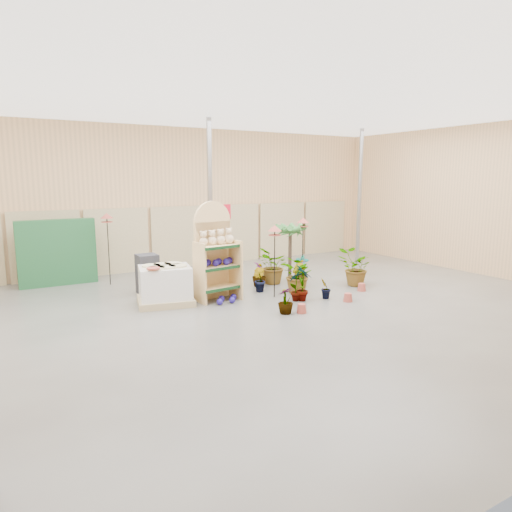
% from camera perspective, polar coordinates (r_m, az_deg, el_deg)
% --- Properties ---
extents(room, '(15.20, 12.10, 4.70)m').
position_cam_1_polar(room, '(10.44, 0.21, 5.96)').
color(room, '#585754').
rests_on(room, ground).
extents(display_shelf, '(1.06, 0.75, 2.37)m').
position_cam_1_polar(display_shelf, '(10.96, -5.19, 0.13)').
color(display_shelf, '#E1BA7B').
rests_on(display_shelf, ground).
extents(teddy_bears, '(0.88, 0.23, 0.37)m').
position_cam_1_polar(teddy_bears, '(10.81, -4.83, 2.23)').
color(teddy_bears, beige).
rests_on(teddy_bears, display_shelf).
extents(gazing_balls_shelf, '(0.87, 0.30, 0.17)m').
position_cam_1_polar(gazing_balls_shelf, '(10.86, -4.88, -0.77)').
color(gazing_balls_shelf, navy).
rests_on(gazing_balls_shelf, display_shelf).
extents(gazing_balls_floor, '(0.63, 0.39, 0.15)m').
position_cam_1_polar(gazing_balls_floor, '(10.82, -3.68, -5.43)').
color(gazing_balls_floor, navy).
rests_on(gazing_balls_floor, ground).
extents(pallet_stack, '(1.45, 1.29, 0.93)m').
position_cam_1_polar(pallet_stack, '(10.78, -11.28, -3.60)').
color(pallet_stack, tan).
rests_on(pallet_stack, ground).
extents(charcoal_planters, '(0.50, 0.50, 1.00)m').
position_cam_1_polar(charcoal_planters, '(11.89, -13.41, -2.19)').
color(charcoal_planters, '#26272B').
rests_on(charcoal_planters, ground).
extents(trellis_stock, '(2.00, 0.30, 1.80)m').
position_cam_1_polar(trellis_stock, '(13.51, -23.60, 0.39)').
color(trellis_stock, '#1E572E').
rests_on(trellis_stock, ground).
extents(offer_sign, '(0.50, 0.08, 2.20)m').
position_cam_1_polar(offer_sign, '(12.37, -4.27, 3.53)').
color(offer_sign, gray).
rests_on(offer_sign, ground).
extents(bird_table_front, '(0.34, 0.34, 1.78)m').
position_cam_1_polar(bird_table_front, '(11.01, 2.36, 3.19)').
color(bird_table_front, black).
rests_on(bird_table_front, ground).
extents(bird_table_right, '(0.34, 0.34, 1.80)m').
position_cam_1_polar(bird_table_right, '(12.90, 5.91, 4.21)').
color(bird_table_right, black).
rests_on(bird_table_right, ground).
extents(bird_table_back, '(0.34, 0.34, 1.97)m').
position_cam_1_polar(bird_table_back, '(12.94, -18.15, 4.50)').
color(bird_table_back, black).
rests_on(bird_table_back, ground).
extents(palm, '(0.70, 0.70, 1.71)m').
position_cam_1_polar(palm, '(12.99, 4.31, 3.31)').
color(palm, '#3F3025').
rests_on(palm, ground).
extents(potted_plant_0, '(0.40, 0.52, 0.89)m').
position_cam_1_polar(potted_plant_0, '(10.89, 5.88, -3.36)').
color(potted_plant_0, '#367833').
rests_on(potted_plant_0, ground).
extents(potted_plant_1, '(0.43, 0.49, 0.75)m').
position_cam_1_polar(potted_plant_1, '(11.75, 5.23, -2.71)').
color(potted_plant_1, '#367833').
rests_on(potted_plant_1, ground).
extents(potted_plant_2, '(0.81, 0.91, 0.95)m').
position_cam_1_polar(potted_plant_2, '(11.62, 5.36, -2.36)').
color(potted_plant_2, '#367833').
rests_on(potted_plant_2, ground).
extents(potted_plant_3, '(0.57, 0.57, 0.72)m').
position_cam_1_polar(potted_plant_3, '(12.36, 5.55, -2.18)').
color(potted_plant_3, '#367833').
rests_on(potted_plant_3, ground).
extents(potted_plant_4, '(0.46, 0.46, 0.74)m').
position_cam_1_polar(potted_plant_4, '(13.01, 5.76, -1.54)').
color(potted_plant_4, '#367833').
rests_on(potted_plant_4, ground).
extents(potted_plant_5, '(0.33, 0.39, 0.63)m').
position_cam_1_polar(potted_plant_5, '(11.76, 0.38, -2.98)').
color(potted_plant_5, '#367833').
rests_on(potted_plant_5, ground).
extents(potted_plant_6, '(1.01, 1.10, 1.01)m').
position_cam_1_polar(potted_plant_6, '(12.58, 2.24, -1.25)').
color(potted_plant_6, '#367833').
rests_on(potted_plant_6, ground).
extents(potted_plant_7, '(0.40, 0.40, 0.59)m').
position_cam_1_polar(potted_plant_7, '(9.90, 3.72, -5.57)').
color(potted_plant_7, '#367833').
rests_on(potted_plant_7, ground).
extents(potted_plant_8, '(0.46, 0.37, 0.76)m').
position_cam_1_polar(potted_plant_8, '(10.91, 5.02, -3.67)').
color(potted_plant_8, '#367833').
rests_on(potted_plant_8, ground).
extents(potted_plant_9, '(0.36, 0.34, 0.52)m').
position_cam_1_polar(potted_plant_9, '(11.20, 8.67, -4.01)').
color(potted_plant_9, '#367833').
rests_on(potted_plant_9, ground).
extents(potted_plant_10, '(1.15, 1.09, 1.00)m').
position_cam_1_polar(potted_plant_10, '(12.64, 12.23, -1.45)').
color(potted_plant_10, '#367833').
rests_on(potted_plant_10, ground).
extents(potted_plant_11, '(0.52, 0.52, 0.67)m').
position_cam_1_polar(potted_plant_11, '(12.31, 0.38, -2.30)').
color(potted_plant_11, '#367833').
rests_on(potted_plant_11, ground).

